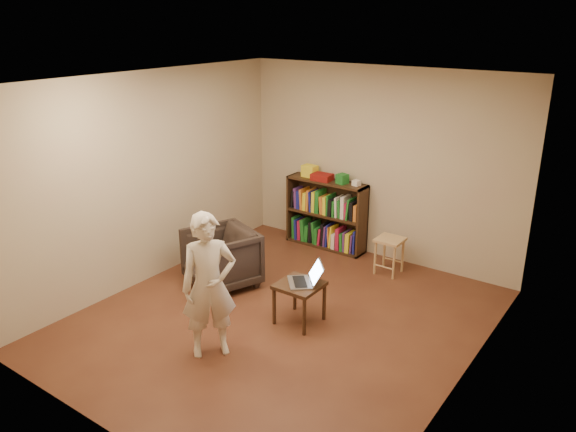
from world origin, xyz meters
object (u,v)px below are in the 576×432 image
Objects in this scene: armchair at (221,258)px; laptop at (306,278)px; side_table at (299,290)px; stool at (390,245)px; bookshelf at (327,218)px; person at (209,286)px.

armchair is 1.62× the size of laptop.
side_table is 0.94× the size of laptop.
armchair is (-1.55, -1.52, -0.03)m from stool.
bookshelf reaches higher than side_table.
person reaches higher than stool.
person is (-0.63, -2.70, 0.35)m from stool.
bookshelf is 1.87m from armchair.
stool is 1.04× the size of side_table.
bookshelf reaches higher than armchair.
person reaches higher than armchair.
stool is 0.33× the size of person.
laptop is (0.05, 0.05, 0.13)m from side_table.
armchair is at bearing 172.15° from side_table.
side_table is at bearing -85.74° from laptop.
laptop reaches higher than side_table.
laptop is 0.34× the size of person.
armchair is (-0.40, -1.83, -0.08)m from bookshelf.
bookshelf is 2.58× the size of side_table.
person is (-0.38, -0.99, 0.35)m from side_table.
armchair is 0.54× the size of person.
person is at bearing -103.20° from stool.
laptop is (0.95, -1.95, 0.08)m from bookshelf.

